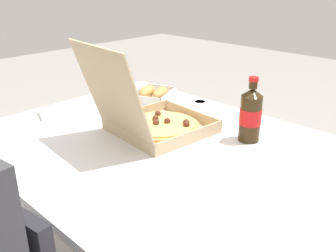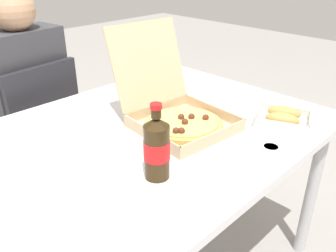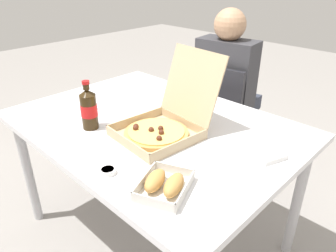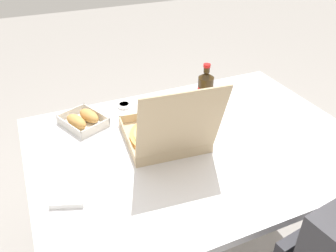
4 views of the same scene
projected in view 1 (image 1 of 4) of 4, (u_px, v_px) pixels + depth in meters
dining_table at (168, 165)px, 1.27m from camera, size 1.32×0.96×0.70m
pizza_box_open at (154, 121)px, 1.33m from camera, size 0.35×0.44×0.34m
bread_side_box at (154, 94)px, 1.70m from camera, size 0.21×0.23×0.06m
cola_bottle at (251, 114)px, 1.26m from camera, size 0.07×0.07×0.22m
paper_menu at (304, 180)px, 1.04m from camera, size 0.25×0.22×0.00m
napkin_pile at (54, 113)px, 1.51m from camera, size 0.14×0.14×0.02m
dipping_sauce_cup at (200, 103)px, 1.62m from camera, size 0.06×0.06×0.02m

